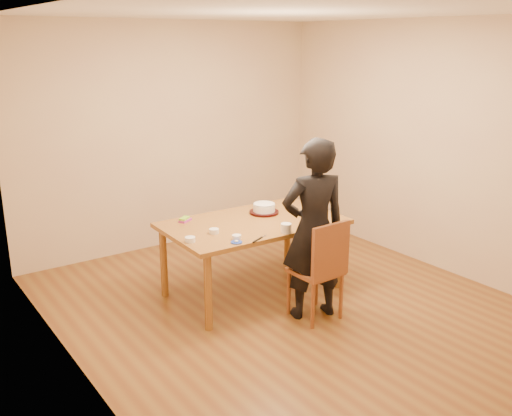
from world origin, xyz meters
TOP-DOWN VIEW (x-y plane):
  - room_shell at (0.00, 0.34)m, footprint 4.00×4.50m
  - dining_table at (-0.07, 0.44)m, footprint 1.77×1.08m
  - dining_chair at (0.08, -0.33)m, footprint 0.41×0.41m
  - cake_plate at (0.17, 0.60)m, footprint 0.30×0.30m
  - cake at (0.17, 0.60)m, footprint 0.23×0.23m
  - frosting_dome at (0.17, 0.60)m, footprint 0.22×0.22m
  - frosting_tub at (-0.02, -0.02)m, footprint 0.10×0.10m
  - frosting_lid at (-0.55, 0.02)m, footprint 0.10×0.10m
  - frosting_dollop at (-0.55, 0.02)m, footprint 0.04×0.04m
  - ramekin_green at (-0.50, 0.10)m, footprint 0.08×0.08m
  - ramekin_yellow at (-0.58, 0.36)m, footprint 0.09×0.09m
  - ramekin_multi at (-0.87, 0.28)m, footprint 0.09×0.09m
  - candy_box_pink at (-0.62, 0.83)m, footprint 0.15×0.13m
  - candy_box_green at (-0.63, 0.83)m, footprint 0.14×0.12m
  - spatula at (-0.35, -0.03)m, footprint 0.16×0.08m
  - person at (0.08, -0.29)m, footprint 0.70×0.56m

SIDE VIEW (x-z plane):
  - dining_chair at x=0.08m, z-range 0.43..0.47m
  - dining_table at x=-0.07m, z-range 0.71..0.75m
  - spatula at x=-0.35m, z-range 0.75..0.76m
  - frosting_lid at x=-0.55m, z-range 0.75..0.76m
  - candy_box_pink at x=-0.62m, z-range 0.75..0.77m
  - cake_plate at x=0.17m, z-range 0.75..0.77m
  - frosting_dollop at x=-0.55m, z-range 0.76..0.78m
  - ramekin_green at x=-0.50m, z-range 0.75..0.79m
  - ramekin_yellow at x=-0.58m, z-range 0.75..0.79m
  - ramekin_multi at x=-0.87m, z-range 0.75..0.80m
  - candy_box_green at x=-0.63m, z-range 0.77..0.79m
  - frosting_tub at x=-0.02m, z-range 0.75..0.84m
  - cake at x=0.17m, z-range 0.77..0.85m
  - person at x=0.08m, z-range 0.00..1.67m
  - frosting_dome at x=0.17m, z-range 0.85..0.87m
  - room_shell at x=0.00m, z-range 0.00..2.70m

